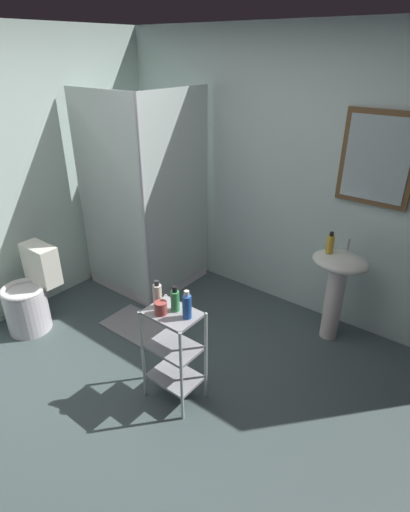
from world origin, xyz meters
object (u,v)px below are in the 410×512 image
(pedestal_sink, at_px, (337,279))
(lotion_bottle_white, at_px, (157,296))
(rinse_cup, at_px, (161,308))
(hand_soap_bottle, at_px, (330,244))
(toilet, at_px, (30,297))
(bath_mat, at_px, (137,325))
(body_wash_bottle_green, at_px, (175,300))
(shower_stall, at_px, (148,245))
(shampoo_bottle_blue, at_px, (187,306))
(storage_cart, at_px, (174,349))

(pedestal_sink, distance_m, lotion_bottle_white, 1.58)
(rinse_cup, bearing_deg, hand_soap_bottle, 68.36)
(toilet, relative_size, bath_mat, 1.27)
(body_wash_bottle_green, height_order, rinse_cup, body_wash_bottle_green)
(body_wash_bottle_green, distance_m, rinse_cup, 0.11)
(shower_stall, relative_size, shampoo_bottle_blue, 9.90)
(shower_stall, height_order, pedestal_sink, shower_stall)
(body_wash_bottle_green, xyz_separation_m, bath_mat, (-0.84, 0.37, -0.81))
(bath_mat, bearing_deg, pedestal_sink, 33.62)
(rinse_cup, bearing_deg, body_wash_bottle_green, 61.16)
(storage_cart, height_order, hand_soap_bottle, hand_soap_bottle)
(bath_mat, bearing_deg, shower_stall, 125.54)
(shower_stall, xyz_separation_m, body_wash_bottle_green, (1.29, -1.01, 0.36))
(pedestal_sink, height_order, body_wash_bottle_green, body_wash_bottle_green)
(toilet, relative_size, storage_cart, 1.03)
(toilet, xyz_separation_m, lotion_bottle_white, (1.47, 0.14, 0.52))
(lotion_bottle_white, xyz_separation_m, bath_mat, (-0.72, 0.42, -0.82))
(toilet, height_order, shampoo_bottle_blue, shampoo_bottle_blue)
(lotion_bottle_white, bearing_deg, rinse_cup, -32.50)
(shower_stall, xyz_separation_m, storage_cart, (1.29, -1.04, -0.03))
(hand_soap_bottle, relative_size, body_wash_bottle_green, 0.98)
(lotion_bottle_white, height_order, shampoo_bottle_blue, lotion_bottle_white)
(pedestal_sink, bearing_deg, rinse_cup, -114.64)
(pedestal_sink, distance_m, rinse_cup, 1.58)
(pedestal_sink, distance_m, shampoo_bottle_blue, 1.46)
(shower_stall, height_order, rinse_cup, shower_stall)
(shampoo_bottle_blue, xyz_separation_m, bath_mat, (-0.96, 0.39, -0.82))
(toilet, height_order, body_wash_bottle_green, body_wash_bottle_green)
(shower_stall, distance_m, storage_cart, 1.66)
(body_wash_bottle_green, xyz_separation_m, shampoo_bottle_blue, (0.11, -0.01, 0.01))
(shower_stall, distance_m, bath_mat, 0.90)
(pedestal_sink, relative_size, body_wash_bottle_green, 4.42)
(hand_soap_bottle, relative_size, lotion_bottle_white, 0.88)
(hand_soap_bottle, relative_size, shampoo_bottle_blue, 0.89)
(hand_soap_bottle, xyz_separation_m, rinse_cup, (-0.56, -1.40, -0.10))
(shower_stall, height_order, body_wash_bottle_green, shower_stall)
(storage_cart, distance_m, hand_soap_bottle, 1.51)
(storage_cart, height_order, shampoo_bottle_blue, shampoo_bottle_blue)
(lotion_bottle_white, relative_size, bath_mat, 0.34)
(pedestal_sink, height_order, toilet, pedestal_sink)
(hand_soap_bottle, relative_size, rinse_cup, 2.02)
(storage_cart, bearing_deg, body_wash_bottle_green, 93.21)
(shower_stall, height_order, hand_soap_bottle, shower_stall)
(storage_cart, distance_m, lotion_bottle_white, 0.41)
(toilet, distance_m, bath_mat, 0.98)
(lotion_bottle_white, bearing_deg, storage_cart, 4.65)
(pedestal_sink, xyz_separation_m, rinse_cup, (-0.65, -1.42, 0.20))
(lotion_bottle_white, bearing_deg, body_wash_bottle_green, 20.18)
(pedestal_sink, xyz_separation_m, toilet, (-2.19, -1.52, -0.26))
(hand_soap_bottle, height_order, body_wash_bottle_green, hand_soap_bottle)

